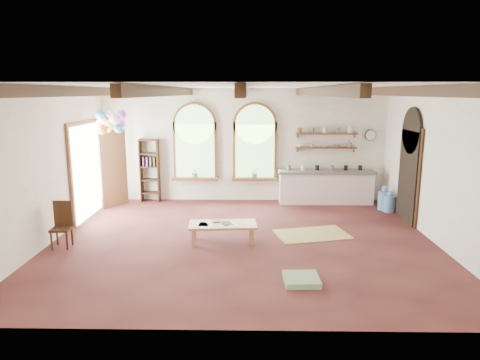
{
  "coord_description": "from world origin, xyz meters",
  "views": [
    {
      "loc": [
        0.09,
        -8.62,
        3.08
      ],
      "look_at": [
        -0.07,
        0.6,
        1.19
      ],
      "focal_mm": 32.0,
      "sensor_mm": 36.0,
      "label": 1
    }
  ],
  "objects_px": {
    "kitchen_counter": "(326,186)",
    "balloon_cluster": "(111,122)",
    "coffee_table": "(223,226)",
    "side_chair": "(62,234)"
  },
  "relations": [
    {
      "from": "coffee_table",
      "to": "balloon_cluster",
      "type": "height_order",
      "value": "balloon_cluster"
    },
    {
      "from": "kitchen_counter",
      "to": "balloon_cluster",
      "type": "xyz_separation_m",
      "value": [
        -5.7,
        -0.9,
        1.87
      ]
    },
    {
      "from": "kitchen_counter",
      "to": "balloon_cluster",
      "type": "height_order",
      "value": "balloon_cluster"
    },
    {
      "from": "coffee_table",
      "to": "side_chair",
      "type": "distance_m",
      "value": 3.25
    },
    {
      "from": "coffee_table",
      "to": "balloon_cluster",
      "type": "xyz_separation_m",
      "value": [
        -2.98,
        2.39,
        2.0
      ]
    },
    {
      "from": "coffee_table",
      "to": "side_chair",
      "type": "xyz_separation_m",
      "value": [
        -3.23,
        -0.37,
        -0.08
      ]
    },
    {
      "from": "side_chair",
      "to": "balloon_cluster",
      "type": "bearing_deg",
      "value": 84.81
    },
    {
      "from": "kitchen_counter",
      "to": "coffee_table",
      "type": "bearing_deg",
      "value": -129.58
    },
    {
      "from": "coffee_table",
      "to": "side_chair",
      "type": "relative_size",
      "value": 1.54
    },
    {
      "from": "coffee_table",
      "to": "balloon_cluster",
      "type": "bearing_deg",
      "value": 141.26
    }
  ]
}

